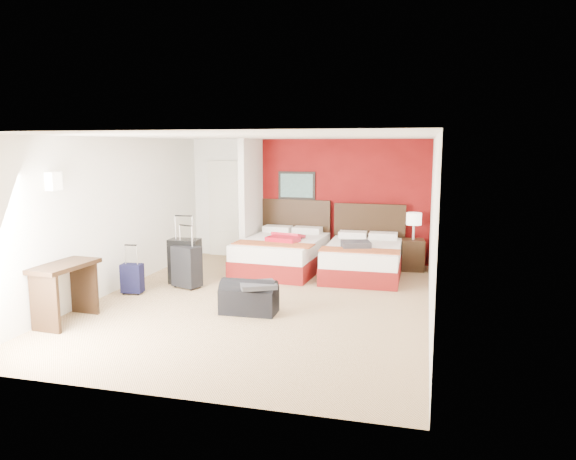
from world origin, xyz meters
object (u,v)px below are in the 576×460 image
(red_suitcase_open, at_px, (286,238))
(nightstand, at_px, (413,255))
(table_lamp, at_px, (414,226))
(suitcase_navy, at_px, (132,280))
(suitcase_charcoal, at_px, (187,268))
(duffel_bag, at_px, (249,299))
(suitcase_black, at_px, (185,263))
(bed_left, at_px, (282,255))
(desk, at_px, (65,293))
(bed_right, at_px, (363,261))

(red_suitcase_open, xyz_separation_m, nightstand, (2.32, 0.76, -0.36))
(table_lamp, relative_size, suitcase_navy, 1.11)
(suitcase_charcoal, bearing_deg, nightstand, 51.64)
(red_suitcase_open, relative_size, duffel_bag, 0.98)
(table_lamp, height_order, suitcase_charcoal, table_lamp)
(table_lamp, bearing_deg, red_suitcase_open, -161.76)
(table_lamp, height_order, suitcase_black, table_lamp)
(nightstand, xyz_separation_m, suitcase_charcoal, (-3.63, -2.28, 0.04))
(table_lamp, height_order, suitcase_navy, table_lamp)
(bed_left, distance_m, nightstand, 2.51)
(table_lamp, xyz_separation_m, desk, (-4.44, -4.34, -0.45))
(suitcase_black, height_order, suitcase_charcoal, suitcase_black)
(suitcase_charcoal, height_order, duffel_bag, suitcase_charcoal)
(bed_left, distance_m, suitcase_navy, 2.91)
(nightstand, bearing_deg, red_suitcase_open, -167.28)
(bed_right, distance_m, suitcase_black, 3.20)
(suitcase_black, bearing_deg, bed_left, 44.10)
(bed_right, xyz_separation_m, duffel_bag, (-1.32, -2.62, -0.09))
(desk, bearing_deg, table_lamp, 48.15)
(duffel_bag, distance_m, desk, 2.48)
(nightstand, bearing_deg, bed_right, -145.57)
(suitcase_charcoal, bearing_deg, suitcase_black, 142.66)
(bed_left, bearing_deg, duffel_bag, -81.43)
(duffel_bag, bearing_deg, table_lamp, 55.37)
(table_lamp, bearing_deg, bed_left, -164.65)
(suitcase_charcoal, distance_m, suitcase_navy, 0.90)
(red_suitcase_open, relative_size, desk, 0.80)
(bed_left, relative_size, table_lamp, 3.97)
(suitcase_navy, bearing_deg, suitcase_charcoal, 33.84)
(table_lamp, xyz_separation_m, duffel_bag, (-2.18, -3.34, -0.65))
(suitcase_charcoal, height_order, suitcase_navy, suitcase_charcoal)
(suitcase_black, height_order, suitcase_navy, suitcase_black)
(bed_right, xyz_separation_m, suitcase_black, (-2.89, -1.38, 0.09))
(red_suitcase_open, bearing_deg, table_lamp, 29.27)
(suitcase_navy, bearing_deg, red_suitcase_open, 40.16)
(suitcase_black, bearing_deg, suitcase_navy, -130.02)
(suitcase_navy, bearing_deg, desk, -100.80)
(red_suitcase_open, bearing_deg, bed_right, 12.57)
(nightstand, height_order, suitcase_charcoal, suitcase_charcoal)
(nightstand, distance_m, duffel_bag, 3.99)
(bed_right, relative_size, suitcase_charcoal, 2.83)
(table_lamp, relative_size, duffel_bag, 0.65)
(bed_right, bearing_deg, suitcase_charcoal, -151.18)
(bed_right, distance_m, suitcase_charcoal, 3.18)
(bed_left, distance_m, red_suitcase_open, 0.38)
(nightstand, relative_size, suitcase_charcoal, 0.87)
(bed_left, bearing_deg, suitcase_black, -129.32)
(suitcase_black, xyz_separation_m, suitcase_charcoal, (0.12, -0.18, -0.04))
(bed_left, xyz_separation_m, duffel_bag, (0.23, -2.68, -0.10))
(nightstand, distance_m, suitcase_charcoal, 4.29)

